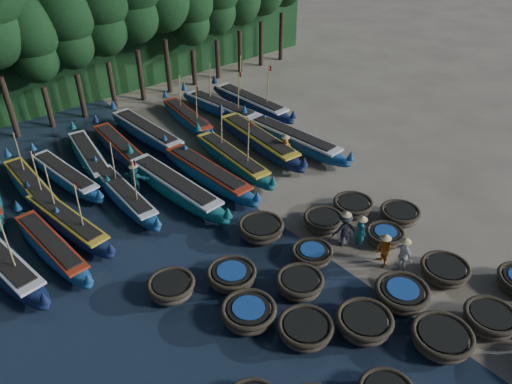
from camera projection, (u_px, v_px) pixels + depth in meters
ground at (312, 247)px, 23.28m from camera, size 120.00×120.00×0.00m
foliage_wall at (81, 28)px, 35.39m from camera, size 40.00×3.00×10.00m
coracle_7 at (442, 338)px, 18.32m from camera, size 2.40×2.40×0.76m
coracle_8 at (490, 319)px, 19.01m from camera, size 2.05×2.05×0.82m
coracle_11 at (305, 329)px, 18.69m from camera, size 2.14×2.14×0.72m
coracle_12 at (364, 323)px, 18.87m from camera, size 2.35×2.35×0.81m
coracle_13 at (402, 295)px, 20.07m from camera, size 2.41×2.41×0.83m
coracle_14 at (445, 271)px, 21.35m from camera, size 2.43×2.43×0.71m
coracle_15 at (249, 313)px, 19.29m from camera, size 2.20×2.20×0.79m
coracle_16 at (300, 284)px, 20.62m from camera, size 2.02×2.02×0.79m
coracle_17 at (312, 254)px, 22.23m from camera, size 2.07×2.07×0.69m
coracle_18 at (385, 236)px, 23.30m from camera, size 1.88×1.88×0.69m
coracle_19 at (400, 215)px, 24.65m from camera, size 1.98×1.98×0.73m
coracle_20 at (171, 287)px, 20.46m from camera, size 2.05×2.05×0.77m
coracle_21 at (232, 276)px, 21.10m from camera, size 2.64×2.64×0.70m
coracle_22 at (261, 229)px, 23.63m from camera, size 2.55×2.55×0.81m
coracle_23 at (323, 221)px, 24.20m from camera, size 1.97×1.97×0.73m
coracle_24 at (353, 206)px, 25.23m from camera, size 2.31×2.31×0.74m
long_boat_1 at (52, 247)px, 22.51m from camera, size 1.80×7.37×1.30m
long_boat_2 at (67, 222)px, 23.98m from camera, size 2.43×7.69×3.30m
long_boat_3 at (125, 196)px, 25.86m from camera, size 1.57×7.51×3.19m
long_boat_4 at (175, 187)px, 26.37m from camera, size 2.21×8.92×1.57m
long_boat_5 at (207, 174)px, 27.53m from camera, size 1.89×8.50×1.50m
long_boat_6 at (232, 159)px, 28.92m from camera, size 1.91×8.07×3.44m
long_boat_7 at (258, 141)px, 30.63m from camera, size 2.25×9.03×1.59m
long_boat_8 at (293, 140)px, 30.75m from camera, size 2.42×8.97×1.59m
long_boat_10 at (32, 187)px, 26.51m from camera, size 1.36×7.78×3.30m
long_boat_11 at (65, 176)px, 27.47m from camera, size 2.18×7.47×1.32m
long_boat_12 at (90, 157)px, 29.13m from camera, size 2.51×7.62×1.36m
long_boat_13 at (120, 148)px, 30.04m from camera, size 1.83×7.83×1.38m
long_boat_14 at (147, 133)px, 31.57m from camera, size 1.96×8.64×1.52m
long_boat_15 at (187, 118)px, 33.54m from camera, size 2.18×7.36×3.15m
long_boat_16 at (222, 109)px, 34.61m from camera, size 2.55×8.24×3.53m
long_boat_17 at (251, 103)px, 35.34m from camera, size 1.91×8.64×3.67m
fisherman_0 at (345, 230)px, 23.00m from camera, size 0.86×0.85×1.70m
fisherman_1 at (361, 231)px, 22.79m from camera, size 0.52×0.65×1.84m
fisherman_2 at (383, 250)px, 21.78m from camera, size 0.89×0.97×1.80m
fisherman_3 at (344, 229)px, 22.87m from camera, size 1.34×1.08×2.01m
fisherman_4 at (403, 254)px, 21.44m from camera, size 0.55×1.05×1.90m
fisherman_5 at (135, 178)px, 26.59m from camera, size 1.25×1.56×1.86m
fisherman_6 at (285, 147)px, 29.42m from camera, size 0.89×0.91×1.78m
tree_5 at (31, 38)px, 30.23m from camera, size 3.68×3.68×8.68m
tree_6 at (65, 20)px, 31.07m from camera, size 4.09×4.09×9.65m
tree_7 at (98, 3)px, 31.92m from camera, size 4.51×4.51×10.63m
tree_10 at (189, 7)px, 36.35m from camera, size 3.68×3.68×8.68m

